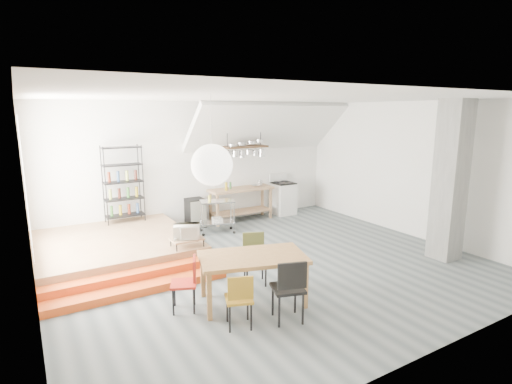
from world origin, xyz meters
TOP-DOWN VIEW (x-y plane):
  - floor at (0.00, 0.00)m, footprint 8.00×8.00m
  - wall_back at (0.00, 3.50)m, footprint 8.00×0.04m
  - wall_left at (-4.00, 0.00)m, footprint 0.04×7.00m
  - wall_right at (4.00, 0.00)m, footprint 0.04×7.00m
  - ceiling at (0.00, 0.00)m, footprint 8.00×7.00m
  - slope_ceiling at (1.80, 2.90)m, footprint 4.40×1.44m
  - window_pane at (-3.98, 1.50)m, footprint 0.02×2.50m
  - platform at (-2.50, 2.00)m, footprint 3.00×3.00m
  - step_lower at (-2.50, 0.05)m, footprint 3.00×0.35m
  - step_upper at (-2.50, 0.40)m, footprint 3.00×0.35m
  - concrete_column at (3.30, -1.50)m, footprint 0.50×0.50m
  - kitchen_counter at (1.10, 3.15)m, footprint 1.80×0.60m
  - stove at (2.50, 3.16)m, footprint 0.60×0.60m
  - pot_rack at (1.13, 2.92)m, footprint 1.20×0.50m
  - wire_shelving at (-2.00, 3.20)m, footprint 0.88×0.38m
  - microwave_shelf at (-1.40, 0.75)m, footprint 0.60×0.40m
  - paper_lantern at (-1.64, -1.01)m, footprint 0.60×0.60m
  - dining_table at (-1.07, -1.19)m, footprint 1.82×1.34m
  - chair_mustard at (-1.62, -1.78)m, footprint 0.47×0.47m
  - chair_black at (-0.94, -1.99)m, footprint 0.54×0.54m
  - chair_olive at (-0.66, -0.54)m, footprint 0.52×0.52m
  - chair_red at (-2.03, -0.91)m, footprint 0.49×0.49m
  - rolling_cart at (0.04, 2.44)m, footprint 0.91×0.66m
  - mini_fridge at (-0.23, 3.20)m, footprint 0.44×0.44m
  - microwave at (-1.40, 0.75)m, footprint 0.58×0.50m
  - bowl at (1.53, 3.10)m, footprint 0.25×0.25m

SIDE VIEW (x-z plane):
  - floor at x=0.00m, z-range 0.00..0.00m
  - step_lower at x=-2.50m, z-range 0.00..0.13m
  - step_upper at x=-2.50m, z-range 0.00..0.27m
  - platform at x=-2.50m, z-range 0.00..0.40m
  - mini_fridge at x=-0.23m, z-range 0.00..0.75m
  - chair_mustard at x=-1.62m, z-range 0.08..0.88m
  - stove at x=2.50m, z-range -0.11..1.07m
  - chair_red at x=-2.03m, z-range 0.08..0.90m
  - chair_olive at x=-0.66m, z-range 0.09..0.96m
  - rolling_cart at x=0.04m, z-range 0.12..0.93m
  - microwave_shelf at x=-1.40m, z-range 0.46..0.63m
  - chair_black at x=-0.94m, z-range 0.09..1.04m
  - kitchen_counter at x=1.10m, z-range 0.17..1.08m
  - dining_table at x=-1.07m, z-range 0.30..1.07m
  - microwave at x=-1.40m, z-range 0.56..0.84m
  - bowl at x=1.53m, z-range 0.91..0.97m
  - wire_shelving at x=-2.00m, z-range 0.43..2.23m
  - wall_back at x=0.00m, z-range 0.00..3.20m
  - wall_left at x=-4.00m, z-range 0.00..3.20m
  - wall_right at x=4.00m, z-range 0.00..3.20m
  - concrete_column at x=3.30m, z-range 0.00..3.20m
  - window_pane at x=-3.98m, z-range 0.70..2.90m
  - pot_rack at x=1.13m, z-range 1.26..2.69m
  - paper_lantern at x=-1.64m, z-range 1.90..2.50m
  - slope_ceiling at x=1.80m, z-range 1.89..3.21m
  - ceiling at x=0.00m, z-range 3.19..3.21m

